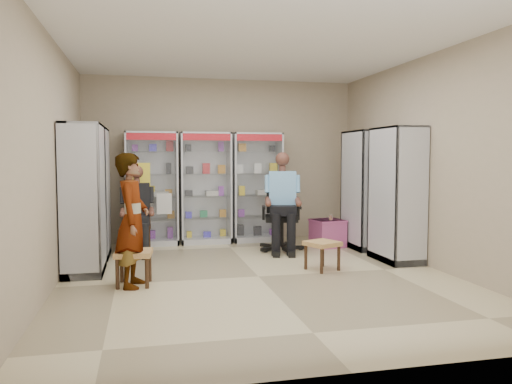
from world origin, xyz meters
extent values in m
plane|color=#C9B98B|center=(0.00, 0.00, 0.00)|extent=(6.00, 6.00, 0.00)
cube|color=tan|center=(0.00, 3.00, 1.50)|extent=(5.00, 0.02, 3.00)
cube|color=tan|center=(0.00, -3.00, 1.50)|extent=(5.00, 0.02, 3.00)
cube|color=tan|center=(-2.50, 0.00, 1.50)|extent=(0.02, 6.00, 3.00)
cube|color=tan|center=(2.50, 0.00, 1.50)|extent=(0.02, 6.00, 3.00)
cube|color=silver|center=(0.00, 0.00, 3.00)|extent=(5.00, 6.00, 0.02)
cube|color=#A2A3A8|center=(-1.30, 2.73, 1.00)|extent=(0.90, 0.50, 2.00)
cube|color=silver|center=(-0.35, 2.73, 1.00)|extent=(0.90, 0.50, 2.00)
cube|color=#9FA2A6|center=(0.60, 2.73, 1.00)|extent=(0.90, 0.50, 2.00)
cube|color=#9EA0A5|center=(2.23, 1.60, 1.00)|extent=(0.90, 0.50, 2.00)
cube|color=#B2B5BA|center=(2.23, 0.50, 1.00)|extent=(0.90, 0.50, 2.00)
cube|color=silver|center=(-2.23, 1.80, 1.00)|extent=(0.90, 0.50, 2.00)
cube|color=#A3A5AA|center=(-2.23, 0.70, 1.00)|extent=(0.90, 0.50, 2.00)
cube|color=black|center=(-1.55, 2.00, 0.47)|extent=(0.42, 0.42, 0.94)
cube|color=black|center=(0.79, 1.72, 0.60)|extent=(0.78, 0.78, 1.20)
cube|color=#B94A7F|center=(1.67, 1.85, 0.24)|extent=(0.57, 0.55, 0.47)
cylinder|color=#501806|center=(1.70, 1.79, 0.52)|extent=(0.07, 0.07, 0.09)
cube|color=#96683F|center=(0.94, 0.17, 0.20)|extent=(0.52, 0.52, 0.40)
cube|color=#AD8A49|center=(-1.58, -0.10, 0.21)|extent=(0.47, 0.47, 0.43)
imported|color=#99999C|center=(-1.58, -0.16, 0.80)|extent=(0.48, 0.65, 1.61)
camera|label=1|loc=(-1.45, -6.25, 1.56)|focal=35.00mm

